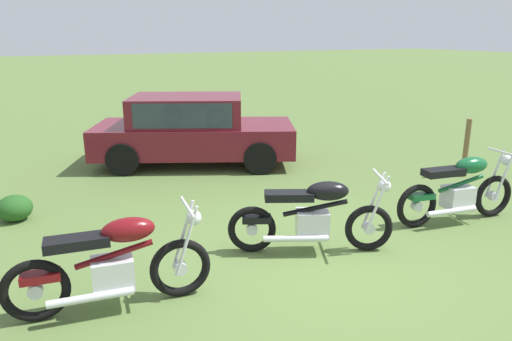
% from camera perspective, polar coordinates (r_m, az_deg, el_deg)
% --- Properties ---
extents(ground_plane, '(120.00, 120.00, 0.00)m').
position_cam_1_polar(ground_plane, '(6.10, 8.24, -10.32)').
color(ground_plane, '#567038').
extents(motorcycle_maroon, '(2.02, 0.64, 1.02)m').
position_cam_1_polar(motorcycle_maroon, '(5.07, -16.51, -10.51)').
color(motorcycle_maroon, black).
rests_on(motorcycle_maroon, ground).
extents(motorcycle_black, '(1.92, 1.14, 1.02)m').
position_cam_1_polar(motorcycle_black, '(6.11, 6.73, -5.34)').
color(motorcycle_black, black).
rests_on(motorcycle_black, ground).
extents(motorcycle_green, '(1.98, 0.64, 1.02)m').
position_cam_1_polar(motorcycle_green, '(7.60, 22.77, -2.13)').
color(motorcycle_green, black).
rests_on(motorcycle_green, ground).
extents(car_burgundy, '(4.41, 3.27, 1.43)m').
position_cam_1_polar(car_burgundy, '(10.19, -7.62, 5.15)').
color(car_burgundy, maroon).
rests_on(car_burgundy, ground).
extents(fence_post_wooden, '(0.10, 0.10, 1.12)m').
position_cam_1_polar(fence_post_wooden, '(10.06, 23.49, 2.44)').
color(fence_post_wooden, brown).
rests_on(fence_post_wooden, ground).
extents(shrub_low, '(0.50, 0.48, 0.39)m').
position_cam_1_polar(shrub_low, '(7.98, -26.54, -3.97)').
color(shrub_low, '#23531E').
rests_on(shrub_low, ground).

